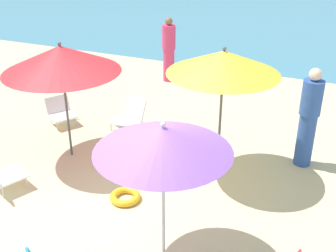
# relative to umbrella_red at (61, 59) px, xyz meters

# --- Properties ---
(ground_plane) EXTENTS (40.00, 40.00, 0.00)m
(ground_plane) POSITION_rel_umbrella_red_xyz_m (1.52, -0.97, -1.74)
(ground_plane) COLOR beige
(sea_water) EXTENTS (40.00, 16.00, 0.01)m
(sea_water) POSITION_rel_umbrella_red_xyz_m (1.52, 13.58, -1.74)
(sea_water) COLOR teal
(sea_water) RESTS_ON ground_plane
(umbrella_red) EXTENTS (1.90, 1.90, 2.02)m
(umbrella_red) POSITION_rel_umbrella_red_xyz_m (0.00, 0.00, 0.00)
(umbrella_red) COLOR #4C4C51
(umbrella_red) RESTS_ON ground_plane
(umbrella_yellow) EXTENTS (1.69, 1.69, 2.09)m
(umbrella_yellow) POSITION_rel_umbrella_red_xyz_m (2.50, 0.50, 0.11)
(umbrella_yellow) COLOR #4C4C51
(umbrella_yellow) RESTS_ON ground_plane
(umbrella_purple) EXTENTS (1.53, 1.53, 1.83)m
(umbrella_purple) POSITION_rel_umbrella_red_xyz_m (2.49, -1.64, -0.12)
(umbrella_purple) COLOR silver
(umbrella_purple) RESTS_ON ground_plane
(beach_chair_a) EXTENTS (0.70, 0.69, 0.54)m
(beach_chair_a) POSITION_rel_umbrella_red_xyz_m (-0.93, 0.99, -1.47)
(beach_chair_a) COLOR white
(beach_chair_a) RESTS_ON ground_plane
(beach_chair_d) EXTENTS (0.65, 0.70, 0.59)m
(beach_chair_d) POSITION_rel_umbrella_red_xyz_m (-0.32, -1.33, -1.45)
(beach_chair_d) COLOR white
(beach_chair_d) RESTS_ON ground_plane
(beach_chair_e) EXTENTS (0.72, 0.75, 0.63)m
(beach_chair_e) POSITION_rel_umbrella_red_xyz_m (0.48, 1.29, -1.44)
(beach_chair_e) COLOR white
(beach_chair_e) RESTS_ON ground_plane
(person_a) EXTENTS (0.33, 0.33, 1.59)m
(person_a) POSITION_rel_umbrella_red_xyz_m (0.06, 4.17, -0.95)
(person_a) COLOR #DB3866
(person_a) RESTS_ON ground_plane
(person_b) EXTENTS (0.33, 0.33, 1.69)m
(person_b) POSITION_rel_umbrella_red_xyz_m (3.75, 1.30, -0.90)
(person_b) COLOR #2D519E
(person_b) RESTS_ON ground_plane
(swim_ring) EXTENTS (0.45, 0.45, 0.10)m
(swim_ring) POSITION_rel_umbrella_red_xyz_m (1.50, -0.80, -1.69)
(swim_ring) COLOR yellow
(swim_ring) RESTS_ON ground_plane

